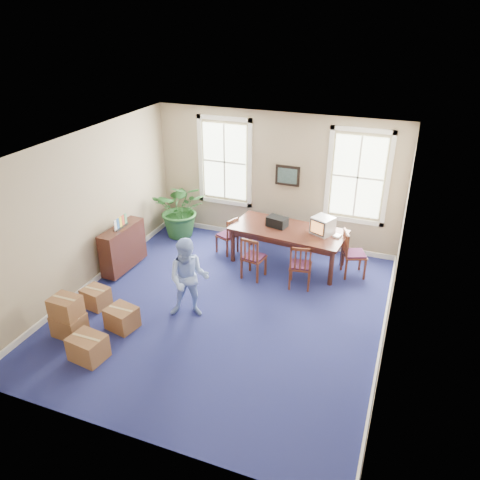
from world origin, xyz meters
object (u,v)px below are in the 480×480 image
(crt_tv, at_px, (323,225))
(cardboard_boxes, at_px, (81,315))
(conference_table, at_px, (288,246))
(credenza, at_px, (123,250))
(chair_near_left, at_px, (254,257))
(man, at_px, (189,279))
(potted_plant, at_px, (181,209))

(crt_tv, bearing_deg, cardboard_boxes, -106.94)
(conference_table, bearing_deg, cardboard_boxes, -119.94)
(credenza, bearing_deg, crt_tv, 24.13)
(credenza, relative_size, cardboard_boxes, 0.87)
(conference_table, xyz_separation_m, chair_near_left, (-0.51, -0.86, 0.07))
(crt_tv, xyz_separation_m, man, (-1.92, -2.66, -0.25))
(man, height_order, potted_plant, man)
(conference_table, height_order, cardboard_boxes, conference_table)
(potted_plant, bearing_deg, crt_tv, -6.03)
(conference_table, bearing_deg, potted_plant, 176.99)
(chair_near_left, distance_m, cardboard_boxes, 3.70)
(crt_tv, xyz_separation_m, cardboard_boxes, (-3.47, -3.87, -0.64))
(cardboard_boxes, bearing_deg, crt_tv, 48.11)
(conference_table, height_order, potted_plant, potted_plant)
(potted_plant, bearing_deg, conference_table, -8.66)
(potted_plant, xyz_separation_m, cardboard_boxes, (0.17, -4.26, -0.33))
(conference_table, height_order, chair_near_left, chair_near_left)
(chair_near_left, height_order, cardboard_boxes, chair_near_left)
(credenza, height_order, cardboard_boxes, credenza)
(crt_tv, distance_m, man, 3.29)
(man, relative_size, cardboard_boxes, 1.12)
(crt_tv, distance_m, credenza, 4.41)
(conference_table, bearing_deg, man, -108.72)
(chair_near_left, bearing_deg, man, 77.67)
(chair_near_left, bearing_deg, cardboard_boxes, 61.68)
(potted_plant, height_order, cardboard_boxes, potted_plant)
(potted_plant, bearing_deg, man, -60.50)
(credenza, bearing_deg, conference_table, 27.61)
(man, bearing_deg, potted_plant, 101.29)
(conference_table, relative_size, crt_tv, 5.52)
(credenza, relative_size, potted_plant, 0.84)
(conference_table, distance_m, chair_near_left, 1.00)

